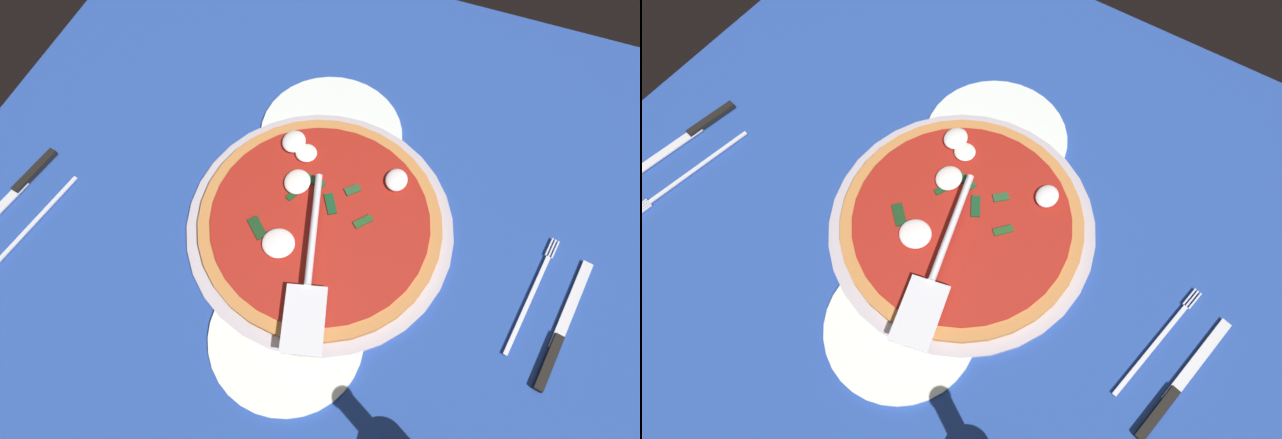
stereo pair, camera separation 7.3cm
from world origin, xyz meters
The scene contains 9 objects.
ground_plane centered at (0.00, 0.00, -0.40)cm, with size 105.11×105.11×0.80cm, color #234396.
checker_pattern centered at (0.00, 0.00, 0.05)cm, with size 105.11×105.11×0.10cm.
pizza_pan centered at (-0.69, 3.93, 0.63)cm, with size 38.43×38.43×1.07cm, color #B7AEB9.
dinner_plate_left centered at (-16.20, 0.13, 0.60)cm, with size 22.39×22.39×1.00cm, color white.
dinner_plate_right centered at (16.08, 5.53, 0.60)cm, with size 20.47×20.47×1.00cm, color white.
pizza centered at (-0.91, 3.79, 1.91)cm, with size 34.80×34.80×2.67cm.
pizza_server centered at (7.43, 5.48, 4.17)cm, with size 25.39×9.85×1.00cm.
place_setting_near centered at (12.92, -38.01, 0.45)cm, with size 23.26×16.68×1.40cm.
place_setting_far centered at (1.33, 36.96, 0.47)cm, with size 21.73×14.19×1.40cm.
Camera 1 is at (28.92, 15.10, 67.62)cm, focal length 28.68 mm.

